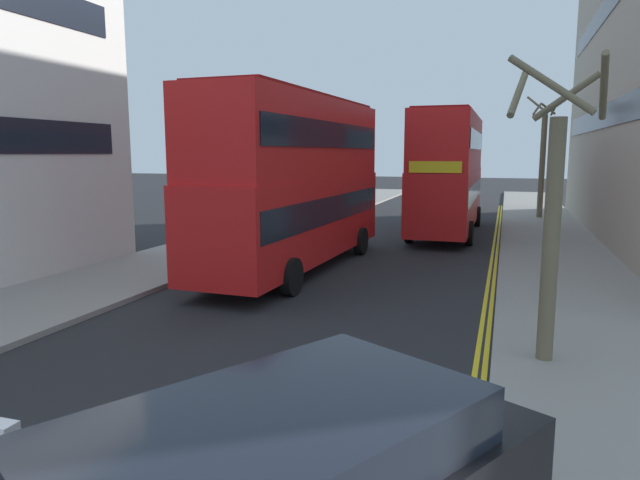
{
  "coord_description": "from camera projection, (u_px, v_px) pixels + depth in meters",
  "views": [
    {
      "loc": [
        4.6,
        -1.56,
        3.83
      ],
      "look_at": [
        0.5,
        11.0,
        1.8
      ],
      "focal_mm": 31.89,
      "sensor_mm": 36.0,
      "label": 1
    }
  ],
  "objects": [
    {
      "name": "double_decker_bus_away",
      "position": [
        296.0,
        178.0,
        18.47
      ],
      "size": [
        3.1,
        10.89,
        5.64
      ],
      "color": "red",
      "rests_on": "ground"
    },
    {
      "name": "keep_left_bollard",
      "position": [
        6.0,
        480.0,
        5.66
      ],
      "size": [
        0.36,
        0.28,
        1.11
      ],
      "color": "silver",
      "rests_on": "traffic_island"
    },
    {
      "name": "kerb_line_outer",
      "position": [
        492.0,
        297.0,
        15.26
      ],
      "size": [
        0.1,
        56.0,
        0.01
      ],
      "primitive_type": "cube",
      "color": "yellow",
      "rests_on": "ground"
    },
    {
      "name": "double_decker_bus_oncoming",
      "position": [
        449.0,
        170.0,
        26.77
      ],
      "size": [
        2.8,
        10.81,
        5.64
      ],
      "color": "red",
      "rests_on": "ground"
    },
    {
      "name": "street_tree_mid",
      "position": [
        553.0,
        213.0,
        9.88
      ],
      "size": [
        1.69,
        1.74,
        5.29
      ],
      "color": "#6B6047",
      "rests_on": "sidewalk_right"
    },
    {
      "name": "kerb_line_inner",
      "position": [
        486.0,
        296.0,
        15.31
      ],
      "size": [
        0.1,
        56.0,
        0.01
      ],
      "primitive_type": "cube",
      "color": "yellow",
      "rests_on": "ground"
    },
    {
      "name": "sidewalk_left",
      "position": [
        179.0,
        258.0,
        20.48
      ],
      "size": [
        4.0,
        80.0,
        0.14
      ],
      "primitive_type": "cube",
      "color": "gray",
      "rests_on": "ground"
    },
    {
      "name": "sidewalk_right",
      "position": [
        570.0,
        284.0,
        16.49
      ],
      "size": [
        4.0,
        80.0,
        0.14
      ],
      "primitive_type": "cube",
      "color": "gray",
      "rests_on": "ground"
    },
    {
      "name": "street_tree_near",
      "position": [
        543.0,
        158.0,
        32.33
      ],
      "size": [
        2.12,
        2.14,
        6.92
      ],
      "color": "#6B6047",
      "rests_on": "sidewalk_right"
    }
  ]
}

